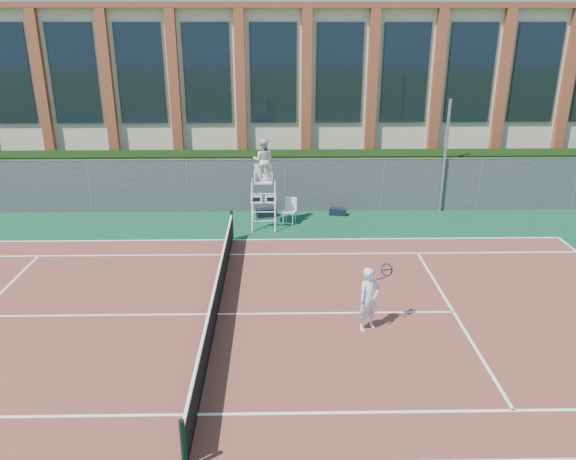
{
  "coord_description": "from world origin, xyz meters",
  "views": [
    {
      "loc": [
        1.65,
        -13.38,
        7.41
      ],
      "look_at": [
        1.97,
        3.0,
        1.32
      ],
      "focal_mm": 35.0,
      "sensor_mm": 36.0,
      "label": 1
    }
  ],
  "objects_px": {
    "steel_pole": "(445,157)",
    "tennis_player": "(369,299)",
    "plastic_chair": "(290,208)",
    "umpire_chair": "(263,163)"
  },
  "relations": [
    {
      "from": "umpire_chair",
      "to": "tennis_player",
      "type": "bearing_deg",
      "value": -70.34
    },
    {
      "from": "steel_pole",
      "to": "tennis_player",
      "type": "height_order",
      "value": "steel_pole"
    },
    {
      "from": "steel_pole",
      "to": "umpire_chair",
      "type": "bearing_deg",
      "value": -167.21
    },
    {
      "from": "steel_pole",
      "to": "tennis_player",
      "type": "distance_m",
      "value": 10.61
    },
    {
      "from": "steel_pole",
      "to": "umpire_chair",
      "type": "relative_size",
      "value": 1.35
    },
    {
      "from": "steel_pole",
      "to": "tennis_player",
      "type": "relative_size",
      "value": 2.72
    },
    {
      "from": "plastic_chair",
      "to": "tennis_player",
      "type": "distance_m",
      "value": 8.4
    },
    {
      "from": "umpire_chair",
      "to": "plastic_chair",
      "type": "bearing_deg",
      "value": 18.35
    },
    {
      "from": "umpire_chair",
      "to": "tennis_player",
      "type": "height_order",
      "value": "umpire_chair"
    },
    {
      "from": "plastic_chair",
      "to": "steel_pole",
      "type": "bearing_deg",
      "value": 11.87
    }
  ]
}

